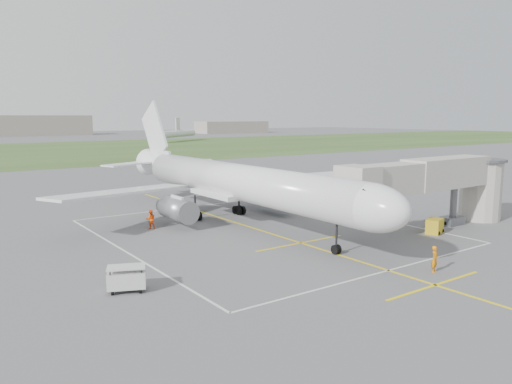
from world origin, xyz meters
TOP-DOWN VIEW (x-y plane):
  - ground at (0.00, 0.00)m, footprint 700.00×700.00m
  - grass_strip at (0.00, 130.00)m, footprint 700.00×120.00m
  - apron_markings at (0.00, -5.82)m, footprint 28.20×60.00m
  - airliner at (-0.00, 0.75)m, footprint 38.93×46.75m
  - jet_bridge at (15.72, -13.50)m, footprint 23.40×5.00m
  - gpu_unit at (13.14, -14.73)m, footprint 2.23×1.86m
  - baggage_cart at (-17.52, -13.00)m, footprint 2.81×2.31m
  - ramp_worker_nose at (2.45, -22.20)m, footprint 0.83×0.67m
  - ramp_worker_wing at (-8.63, 3.41)m, footprint 1.12×0.99m

SIDE VIEW (x-z plane):
  - ground at x=0.00m, z-range 0.00..0.00m
  - apron_markings at x=0.00m, z-range 0.00..0.01m
  - grass_strip at x=0.00m, z-range 0.00..0.02m
  - gpu_unit at x=13.14m, z-range -0.01..1.44m
  - baggage_cart at x=-17.52m, z-range 0.02..1.71m
  - ramp_worker_wing at x=-8.63m, z-range 0.00..1.94m
  - ramp_worker_nose at x=2.45m, z-range 0.00..1.97m
  - airliner at x=0.00m, z-range -2.37..11.15m
  - jet_bridge at x=15.72m, z-range 1.14..8.34m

